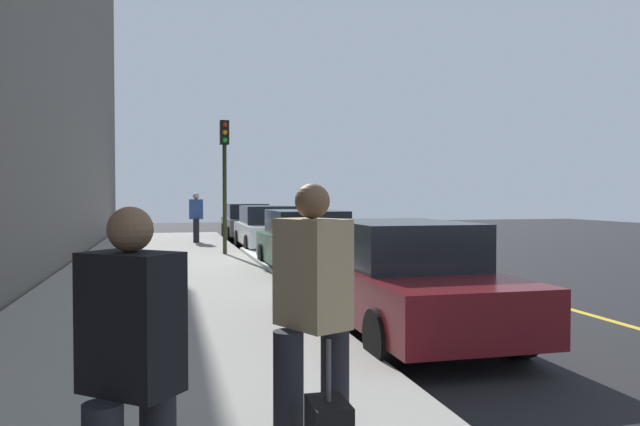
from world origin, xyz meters
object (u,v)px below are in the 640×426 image
at_px(traffic_light_pole, 225,163).
at_px(pedestrian_blue_coat, 196,216).
at_px(parked_car_green, 307,242).
at_px(pedestrian_black_coat, 131,370).
at_px(parked_car_white, 268,228).
at_px(pedestrian_tan_coat, 312,310).
at_px(parked_car_charcoal, 247,222).
at_px(parked_car_maroon, 404,278).

bearing_deg(traffic_light_pole, pedestrian_blue_coat, -172.70).
distance_m(parked_car_green, pedestrian_black_coat, 11.61).
distance_m(parked_car_green, traffic_light_pole, 4.83).
relative_size(parked_car_white, pedestrian_black_coat, 2.71).
relative_size(pedestrian_blue_coat, pedestrian_tan_coat, 1.01).
distance_m(parked_car_charcoal, parked_car_green, 11.74).
xyz_separation_m(parked_car_white, parked_car_green, (6.45, -0.08, 0.00)).
xyz_separation_m(parked_car_charcoal, traffic_light_pole, (7.65, -1.59, 2.06)).
xyz_separation_m(parked_car_charcoal, parked_car_green, (11.74, -0.04, 0.00)).
xyz_separation_m(parked_car_green, pedestrian_black_coat, (11.12, -3.33, 0.28)).
relative_size(parked_car_charcoal, parked_car_white, 0.92).
bearing_deg(parked_car_white, parked_car_green, -0.75).
relative_size(parked_car_white, parked_car_maroon, 1.01).
relative_size(parked_car_maroon, traffic_light_pole, 1.14).
relative_size(pedestrian_tan_coat, pedestrian_black_coat, 1.08).
xyz_separation_m(parked_car_green, pedestrian_blue_coat, (-8.91, -2.17, 0.36)).
distance_m(pedestrian_tan_coat, pedestrian_black_coat, 1.44).
bearing_deg(parked_car_charcoal, pedestrian_tan_coat, -5.93).
bearing_deg(parked_car_green, traffic_light_pole, -159.20).
bearing_deg(parked_car_charcoal, parked_car_maroon, -0.45).
height_order(parked_car_white, pedestrian_tan_coat, pedestrian_tan_coat).
bearing_deg(parked_car_white, pedestrian_tan_coat, -7.93).
distance_m(parked_car_charcoal, parked_car_white, 5.28).
relative_size(parked_car_charcoal, pedestrian_black_coat, 2.50).
bearing_deg(pedestrian_black_coat, pedestrian_tan_coat, 130.20).
bearing_deg(pedestrian_blue_coat, pedestrian_tan_coat, -0.19).
relative_size(parked_car_maroon, pedestrian_blue_coat, 2.46).
distance_m(parked_car_charcoal, pedestrian_black_coat, 23.10).
distance_m(parked_car_white, parked_car_green, 6.46).
xyz_separation_m(parked_car_white, pedestrian_tan_coat, (16.65, -2.32, 0.35)).
xyz_separation_m(parked_car_charcoal, parked_car_maroon, (18.15, -0.14, 0.00)).
distance_m(pedestrian_black_coat, traffic_light_pole, 15.42).
relative_size(pedestrian_tan_coat, traffic_light_pole, 0.46).
bearing_deg(parked_car_green, pedestrian_black_coat, -16.69).
distance_m(parked_car_maroon, pedestrian_tan_coat, 4.35).
height_order(parked_car_maroon, pedestrian_tan_coat, pedestrian_tan_coat).
xyz_separation_m(parked_car_green, pedestrian_tan_coat, (10.19, -2.24, 0.35)).
xyz_separation_m(parked_car_white, pedestrian_black_coat, (17.57, -3.42, 0.28)).
height_order(pedestrian_blue_coat, pedestrian_black_coat, pedestrian_blue_coat).
bearing_deg(traffic_light_pole, parked_car_white, 145.32).
xyz_separation_m(parked_car_white, pedestrian_blue_coat, (-2.46, -2.26, 0.36)).
bearing_deg(parked_car_charcoal, parked_car_white, 0.47).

